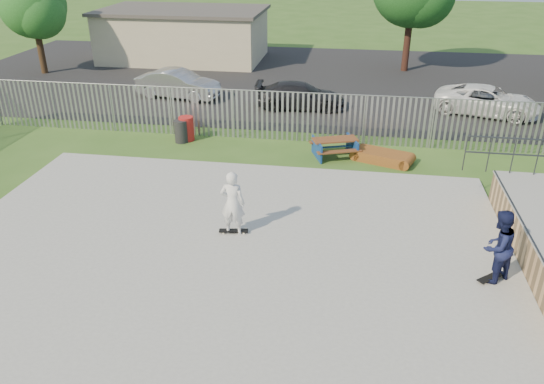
# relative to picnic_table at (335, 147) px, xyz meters

# --- Properties ---
(ground) EXTENTS (120.00, 120.00, 0.00)m
(ground) POSITION_rel_picnic_table_xyz_m (-2.57, -7.59, -0.36)
(ground) COLOR #385F20
(ground) RESTS_ON ground
(concrete_slab) EXTENTS (15.00, 12.00, 0.15)m
(concrete_slab) POSITION_rel_picnic_table_xyz_m (-2.57, -7.59, -0.28)
(concrete_slab) COLOR #9C9C97
(concrete_slab) RESTS_ON ground
(fence) EXTENTS (26.04, 16.02, 2.00)m
(fence) POSITION_rel_picnic_table_xyz_m (-1.57, -3.00, 0.64)
(fence) COLOR gray
(fence) RESTS_ON ground
(picnic_table) EXTENTS (2.02, 1.84, 0.70)m
(picnic_table) POSITION_rel_picnic_table_xyz_m (0.00, 0.00, 0.00)
(picnic_table) COLOR brown
(picnic_table) RESTS_ON ground
(funbox) EXTENTS (2.08, 1.54, 0.37)m
(funbox) POSITION_rel_picnic_table_xyz_m (1.77, -0.24, -0.17)
(funbox) COLOR brown
(funbox) RESTS_ON ground
(trash_bin_red) EXTENTS (0.59, 0.59, 0.98)m
(trash_bin_red) POSITION_rel_picnic_table_xyz_m (-5.98, 0.80, 0.13)
(trash_bin_red) COLOR #B11C1B
(trash_bin_red) RESTS_ON ground
(trash_bin_grey) EXTENTS (0.54, 0.54, 0.90)m
(trash_bin_grey) POSITION_rel_picnic_table_xyz_m (-6.14, 0.58, 0.10)
(trash_bin_grey) COLOR #242426
(trash_bin_grey) RESTS_ON ground
(parking_lot) EXTENTS (40.00, 18.00, 0.02)m
(parking_lot) POSITION_rel_picnic_table_xyz_m (-2.57, 11.41, -0.35)
(parking_lot) COLOR black
(parking_lot) RESTS_ON ground
(car_silver) EXTENTS (4.43, 2.18, 1.40)m
(car_silver) POSITION_rel_picnic_table_xyz_m (-8.18, 6.58, 0.36)
(car_silver) COLOR #B7B7BC
(car_silver) RESTS_ON parking_lot
(car_dark) EXTENTS (4.33, 2.00, 1.22)m
(car_dark) POSITION_rel_picnic_table_xyz_m (-1.91, 5.76, 0.28)
(car_dark) COLOR black
(car_dark) RESTS_ON parking_lot
(car_white) EXTENTS (5.06, 3.47, 1.29)m
(car_white) POSITION_rel_picnic_table_xyz_m (6.65, 6.14, 0.31)
(car_white) COLOR white
(car_white) RESTS_ON parking_lot
(building) EXTENTS (10.40, 6.40, 3.20)m
(building) POSITION_rel_picnic_table_xyz_m (-10.57, 15.41, 1.25)
(building) COLOR beige
(building) RESTS_ON ground
(tree_left) EXTENTS (3.74, 3.74, 5.77)m
(tree_left) POSITION_rel_picnic_table_xyz_m (-17.74, 10.41, 3.52)
(tree_left) COLOR #3D2A18
(tree_left) RESTS_ON ground
(skateboard_a) EXTENTS (0.75, 0.66, 0.08)m
(skateboard_a) POSITION_rel_picnic_table_xyz_m (4.09, -7.54, -0.17)
(skateboard_a) COLOR black
(skateboard_a) RESTS_ON concrete_slab
(skateboard_b) EXTENTS (0.82, 0.32, 0.08)m
(skateboard_b) POSITION_rel_picnic_table_xyz_m (-2.46, -6.35, -0.17)
(skateboard_b) COLOR black
(skateboard_b) RESTS_ON concrete_slab
(skater_navy) EXTENTS (1.13, 1.10, 1.84)m
(skater_navy) POSITION_rel_picnic_table_xyz_m (4.09, -7.54, 0.71)
(skater_navy) COLOR #151A42
(skater_navy) RESTS_ON concrete_slab
(skater_white) EXTENTS (0.68, 0.46, 1.84)m
(skater_white) POSITION_rel_picnic_table_xyz_m (-2.46, -6.35, 0.71)
(skater_white) COLOR white
(skater_white) RESTS_ON concrete_slab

